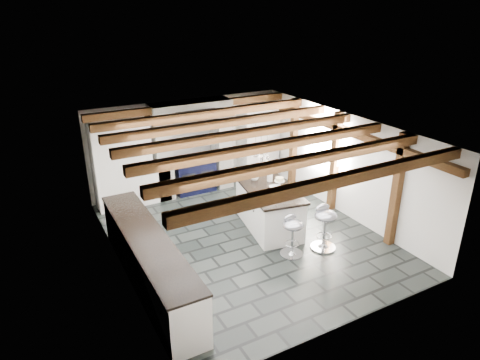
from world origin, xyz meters
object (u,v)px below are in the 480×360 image
kitchen_island (269,207)px  bar_stool_near (325,222)px  range_cooker (194,174)px  bar_stool_far (292,231)px

kitchen_island → bar_stool_near: size_ratio=2.18×
range_cooker → bar_stool_near: (1.13, -3.79, 0.10)m
kitchen_island → bar_stool_near: kitchen_island is taller
range_cooker → bar_stool_far: range_cooker is taller
bar_stool_near → bar_stool_far: bearing=173.1°
kitchen_island → bar_stool_far: size_ratio=2.42×
range_cooker → bar_stool_near: range_cooker is taller
bar_stool_far → kitchen_island: bearing=77.4°
range_cooker → bar_stool_far: size_ratio=1.21×
kitchen_island → bar_stool_far: 1.15m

